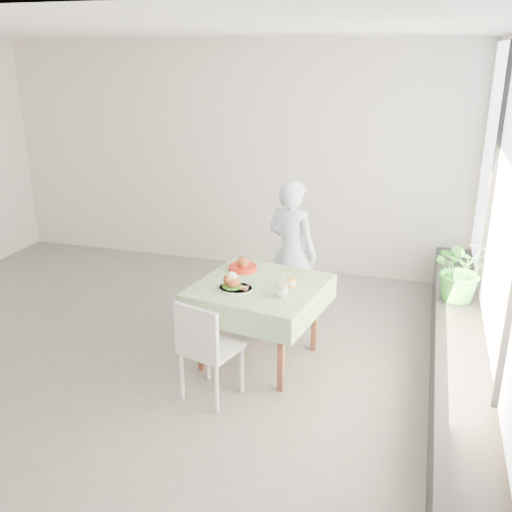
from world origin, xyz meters
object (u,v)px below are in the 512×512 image
(chair_far, at_px, (286,304))
(potted_plant, at_px, (463,269))
(cafe_table, at_px, (260,313))
(diner, at_px, (292,252))
(main_dish, at_px, (234,284))
(chair_near, at_px, (211,367))
(juice_cup_orange, at_px, (291,282))

(chair_far, bearing_deg, potted_plant, 0.21)
(cafe_table, bearing_deg, chair_far, 84.84)
(diner, relative_size, main_dish, 5.00)
(cafe_table, bearing_deg, diner, 84.76)
(chair_near, relative_size, diner, 0.57)
(juice_cup_orange, distance_m, potted_plant, 1.59)
(chair_far, xyz_separation_m, potted_plant, (1.63, 0.01, 0.56))
(diner, height_order, potted_plant, diner)
(main_dish, bearing_deg, juice_cup_orange, 20.65)
(chair_far, bearing_deg, diner, 84.32)
(main_dish, bearing_deg, chair_near, -93.05)
(chair_far, height_order, juice_cup_orange, juice_cup_orange)
(cafe_table, height_order, diner, diner)
(diner, bearing_deg, chair_near, 99.01)
(chair_near, bearing_deg, diner, 79.46)
(cafe_table, bearing_deg, juice_cup_orange, -0.13)
(main_dish, relative_size, juice_cup_orange, 1.26)
(chair_near, distance_m, potted_plant, 2.42)
(diner, xyz_separation_m, potted_plant, (1.61, -0.14, 0.06))
(cafe_table, distance_m, diner, 0.92)
(chair_far, distance_m, diner, 0.52)
(juice_cup_orange, bearing_deg, main_dish, -159.35)
(juice_cup_orange, bearing_deg, cafe_table, 179.87)
(chair_far, height_order, chair_near, chair_near)
(chair_far, distance_m, main_dish, 1.08)
(cafe_table, height_order, chair_far, chair_far)
(chair_far, bearing_deg, cafe_table, -95.16)
(chair_far, height_order, main_dish, main_dish)
(chair_far, xyz_separation_m, juice_cup_orange, (0.21, -0.72, 0.55))
(chair_near, bearing_deg, cafe_table, 72.97)
(cafe_table, xyz_separation_m, chair_far, (0.07, 0.72, -0.21))
(diner, bearing_deg, juice_cup_orange, 122.55)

